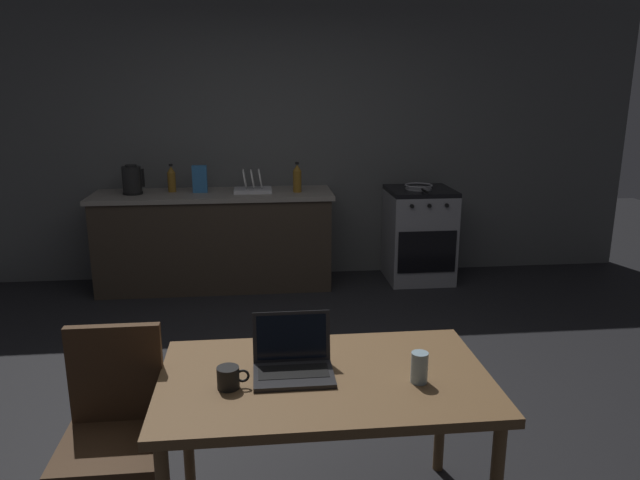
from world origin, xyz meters
TOP-DOWN VIEW (x-y plane):
  - ground_plane at (0.00, 0.00)m, footprint 12.00×12.00m
  - back_wall at (0.30, 2.61)m, footprint 6.40×0.10m
  - kitchen_counter at (-0.60, 2.26)m, footprint 2.16×0.64m
  - stove_oven at (1.33, 2.26)m, footprint 0.60×0.62m
  - dining_table at (0.05, -1.00)m, footprint 1.33×0.79m
  - chair at (-0.80, -0.95)m, footprint 0.40×0.40m
  - laptop at (-0.07, -0.96)m, footprint 0.32×0.26m
  - electric_kettle at (-1.31, 2.26)m, footprint 0.20×0.17m
  - bottle at (0.16, 2.21)m, footprint 0.08×0.08m
  - frying_pan at (1.30, 2.24)m, footprint 0.26×0.44m
  - coffee_mug at (-0.33, -1.06)m, footprint 0.13×0.09m
  - drinking_glass at (0.41, -1.09)m, footprint 0.07×0.07m
  - cereal_box at (-0.72, 2.28)m, footprint 0.13×0.05m
  - dish_rack at (-0.24, 2.26)m, footprint 0.34×0.26m
  - bottle_b at (-0.97, 2.34)m, footprint 0.07×0.07m

SIDE VIEW (x-z plane):
  - ground_plane at x=0.00m, z-range 0.00..0.00m
  - stove_oven at x=1.33m, z-range 0.00..0.89m
  - kitchen_counter at x=-0.60m, z-range 0.00..0.89m
  - chair at x=-0.80m, z-range 0.07..0.98m
  - dining_table at x=0.05m, z-range 0.29..1.00m
  - coffee_mug at x=-0.33m, z-range 0.72..0.80m
  - laptop at x=-0.07m, z-range 0.65..0.87m
  - drinking_glass at x=0.41m, z-range 0.72..0.84m
  - frying_pan at x=1.30m, z-range 0.89..0.93m
  - dish_rack at x=-0.24m, z-range 0.83..1.04m
  - bottle_b at x=-0.97m, z-range 0.88..1.13m
  - cereal_box at x=-0.72m, z-range 0.89..1.13m
  - electric_kettle at x=-1.31m, z-range 0.88..1.15m
  - bottle at x=0.16m, z-range 0.88..1.15m
  - back_wall at x=0.30m, z-range 0.00..2.80m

